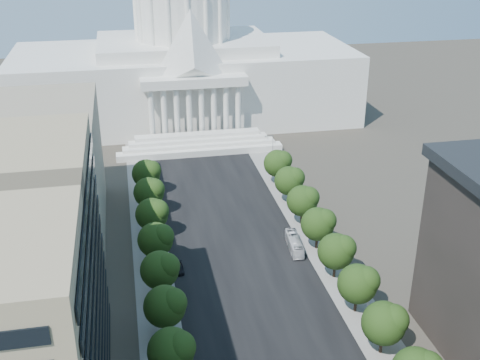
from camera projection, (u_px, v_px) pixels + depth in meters
road_asphalt at (234, 243)px, 138.62m from camera, size 30.00×260.00×0.01m
sidewalk_left at (151, 251)px, 135.24m from camera, size 8.00×260.00×0.02m
sidewalk_right at (312, 235)px, 141.99m from camera, size 8.00×260.00×0.02m
capitol at (184, 63)px, 215.38m from camera, size 120.00×56.00×73.00m
office_block_left_far at (12, 183)px, 132.91m from camera, size 38.00×52.00×30.00m
tree_l_d at (173, 350)px, 95.08m from camera, size 7.79×7.60×9.97m
tree_l_e at (167, 305)px, 105.82m from camera, size 7.79×7.60×9.97m
tree_l_f at (161, 269)px, 116.56m from camera, size 7.79×7.60×9.97m
tree_l_g at (157, 239)px, 127.30m from camera, size 7.79×7.60×9.97m
tree_l_h at (153, 213)px, 138.04m from camera, size 7.79×7.60×9.97m
tree_l_i at (150, 192)px, 148.78m from camera, size 7.79×7.60×9.97m
tree_l_j at (147, 173)px, 159.52m from camera, size 7.79×7.60×9.97m
tree_r_d at (386, 322)px, 101.47m from camera, size 7.79×7.60×9.97m
tree_r_e at (360, 283)px, 112.21m from camera, size 7.79×7.60×9.97m
tree_r_f at (338, 250)px, 122.95m from camera, size 7.79×7.60×9.97m
tree_r_g at (319, 223)px, 133.69m from camera, size 7.79×7.60×9.97m
tree_r_h at (304, 200)px, 144.44m from camera, size 7.79×7.60×9.97m
tree_r_i at (290, 180)px, 155.18m from camera, size 7.79×7.60×9.97m
tree_r_j at (279, 163)px, 165.92m from camera, size 7.79×7.60×9.97m
streetlight_c at (367, 284)px, 112.92m from camera, size 2.61×0.44×9.00m
streetlight_d at (324, 223)px, 135.30m from camera, size 2.61×0.44×9.00m
streetlight_e at (294, 178)px, 157.68m from camera, size 2.61×0.44×9.00m
streetlight_f at (271, 145)px, 180.05m from camera, size 2.61×0.44×9.00m
car_dark_b at (179, 269)px, 127.37m from camera, size 1.81×4.42×1.28m
city_bus at (294, 243)px, 135.40m from camera, size 3.34×10.71×2.94m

